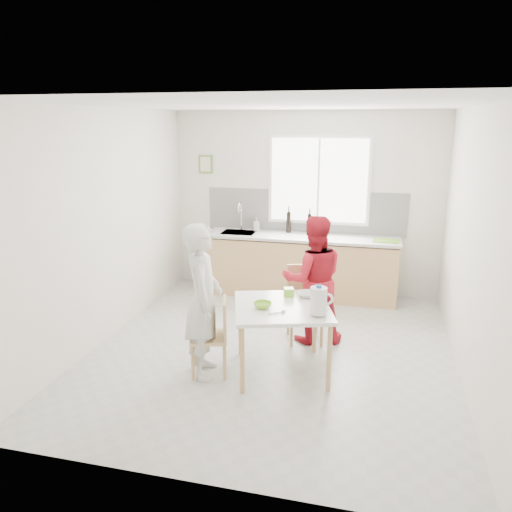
{
  "coord_description": "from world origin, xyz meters",
  "views": [
    {
      "loc": [
        1.08,
        -5.12,
        2.54
      ],
      "look_at": [
        -0.24,
        0.2,
        1.05
      ],
      "focal_mm": 35.0,
      "sensor_mm": 36.0,
      "label": 1
    }
  ],
  "objects_px": {
    "chair_far": "(304,299)",
    "bowl_white": "(308,294)",
    "person_white": "(203,301)",
    "bowl_green": "(263,305)",
    "dining_table": "(282,313)",
    "milk_jug": "(319,300)",
    "chair_left": "(215,333)",
    "wine_bottle_b": "(309,224)",
    "wine_bottle_a": "(289,222)",
    "person_red": "(313,280)"
  },
  "relations": [
    {
      "from": "wine_bottle_a",
      "to": "bowl_green",
      "type": "bearing_deg",
      "value": -85.05
    },
    {
      "from": "dining_table",
      "to": "bowl_green",
      "type": "height_order",
      "value": "bowl_green"
    },
    {
      "from": "person_red",
      "to": "wine_bottle_b",
      "type": "xyz_separation_m",
      "value": [
        -0.3,
        1.72,
        0.31
      ]
    },
    {
      "from": "person_red",
      "to": "bowl_green",
      "type": "distance_m",
      "value": 1.03
    },
    {
      "from": "person_red",
      "to": "wine_bottle_b",
      "type": "bearing_deg",
      "value": -97.0
    },
    {
      "from": "bowl_green",
      "to": "chair_far",
      "type": "bearing_deg",
      "value": 74.44
    },
    {
      "from": "bowl_white",
      "to": "person_white",
      "type": "bearing_deg",
      "value": -150.32
    },
    {
      "from": "milk_jug",
      "to": "wine_bottle_a",
      "type": "distance_m",
      "value": 2.86
    },
    {
      "from": "bowl_white",
      "to": "chair_far",
      "type": "bearing_deg",
      "value": 101.78
    },
    {
      "from": "dining_table",
      "to": "chair_far",
      "type": "xyz_separation_m",
      "value": [
        0.1,
        0.88,
        -0.16
      ]
    },
    {
      "from": "dining_table",
      "to": "wine_bottle_a",
      "type": "relative_size",
      "value": 3.7
    },
    {
      "from": "person_white",
      "to": "bowl_green",
      "type": "height_order",
      "value": "person_white"
    },
    {
      "from": "person_red",
      "to": "wine_bottle_b",
      "type": "height_order",
      "value": "person_red"
    },
    {
      "from": "person_white",
      "to": "wine_bottle_a",
      "type": "relative_size",
      "value": 4.97
    },
    {
      "from": "milk_jug",
      "to": "wine_bottle_a",
      "type": "xyz_separation_m",
      "value": [
        -0.8,
        2.74,
        0.19
      ]
    },
    {
      "from": "chair_far",
      "to": "wine_bottle_a",
      "type": "distance_m",
      "value": 1.85
    },
    {
      "from": "chair_left",
      "to": "dining_table",
      "type": "bearing_deg",
      "value": 90.0
    },
    {
      "from": "chair_left",
      "to": "wine_bottle_a",
      "type": "distance_m",
      "value": 2.85
    },
    {
      "from": "chair_far",
      "to": "person_red",
      "type": "bearing_deg",
      "value": -35.68
    },
    {
      "from": "chair_left",
      "to": "wine_bottle_b",
      "type": "distance_m",
      "value": 2.9
    },
    {
      "from": "person_white",
      "to": "bowl_green",
      "type": "relative_size",
      "value": 8.84
    },
    {
      "from": "person_white",
      "to": "milk_jug",
      "type": "xyz_separation_m",
      "value": [
        1.15,
        0.05,
        0.09
      ]
    },
    {
      "from": "person_red",
      "to": "bowl_green",
      "type": "height_order",
      "value": "person_red"
    },
    {
      "from": "wine_bottle_a",
      "to": "wine_bottle_b",
      "type": "distance_m",
      "value": 0.31
    },
    {
      "from": "dining_table",
      "to": "chair_left",
      "type": "xyz_separation_m",
      "value": [
        -0.66,
        -0.2,
        -0.21
      ]
    },
    {
      "from": "dining_table",
      "to": "wine_bottle_a",
      "type": "bearing_deg",
      "value": 99.05
    },
    {
      "from": "chair_far",
      "to": "person_white",
      "type": "xyz_separation_m",
      "value": [
        -0.86,
        -1.11,
        0.3
      ]
    },
    {
      "from": "person_white",
      "to": "milk_jug",
      "type": "bearing_deg",
      "value": -104.11
    },
    {
      "from": "chair_far",
      "to": "bowl_green",
      "type": "relative_size",
      "value": 4.96
    },
    {
      "from": "dining_table",
      "to": "person_red",
      "type": "bearing_deg",
      "value": 76.56
    },
    {
      "from": "bowl_green",
      "to": "wine_bottle_a",
      "type": "bearing_deg",
      "value": 94.95
    },
    {
      "from": "chair_far",
      "to": "wine_bottle_b",
      "type": "relative_size",
      "value": 2.97
    },
    {
      "from": "dining_table",
      "to": "bowl_green",
      "type": "relative_size",
      "value": 6.57
    },
    {
      "from": "chair_left",
      "to": "wine_bottle_b",
      "type": "bearing_deg",
      "value": 151.68
    },
    {
      "from": "dining_table",
      "to": "milk_jug",
      "type": "height_order",
      "value": "milk_jug"
    },
    {
      "from": "chair_left",
      "to": "milk_jug",
      "type": "relative_size",
      "value": 2.8
    },
    {
      "from": "person_white",
      "to": "wine_bottle_b",
      "type": "height_order",
      "value": "person_white"
    },
    {
      "from": "person_red",
      "to": "bowl_green",
      "type": "relative_size",
      "value": 8.4
    },
    {
      "from": "person_white",
      "to": "bowl_green",
      "type": "xyz_separation_m",
      "value": [
        0.58,
        0.12,
        -0.04
      ]
    },
    {
      "from": "chair_far",
      "to": "bowl_white",
      "type": "xyz_separation_m",
      "value": [
        0.12,
        -0.56,
        0.26
      ]
    },
    {
      "from": "person_white",
      "to": "bowl_white",
      "type": "distance_m",
      "value": 1.12
    },
    {
      "from": "bowl_green",
      "to": "wine_bottle_a",
      "type": "relative_size",
      "value": 0.56
    },
    {
      "from": "person_red",
      "to": "bowl_white",
      "type": "height_order",
      "value": "person_red"
    },
    {
      "from": "bowl_white",
      "to": "wine_bottle_a",
      "type": "distance_m",
      "value": 2.34
    },
    {
      "from": "chair_left",
      "to": "wine_bottle_b",
      "type": "relative_size",
      "value": 2.68
    },
    {
      "from": "chair_far",
      "to": "bowl_green",
      "type": "distance_m",
      "value": 1.06
    },
    {
      "from": "dining_table",
      "to": "person_red",
      "type": "distance_m",
      "value": 0.88
    },
    {
      "from": "chair_far",
      "to": "wine_bottle_a",
      "type": "bearing_deg",
      "value": 89.97
    },
    {
      "from": "bowl_green",
      "to": "person_white",
      "type": "bearing_deg",
      "value": -167.99
    },
    {
      "from": "dining_table",
      "to": "chair_far",
      "type": "bearing_deg",
      "value": 83.64
    }
  ]
}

